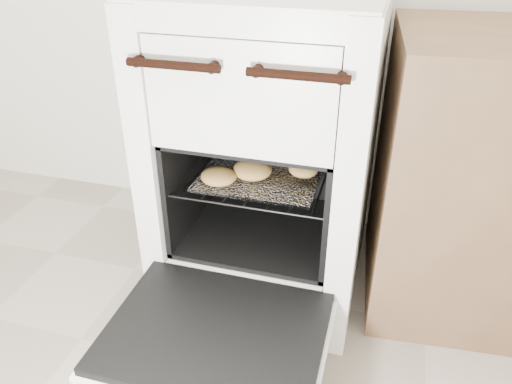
% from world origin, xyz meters
% --- Properties ---
extents(stove, '(0.62, 0.69, 0.94)m').
position_xyz_m(stove, '(0.13, 1.16, 0.46)').
color(stove, silver).
rests_on(stove, ground).
extents(oven_door, '(0.55, 0.43, 0.04)m').
position_xyz_m(oven_door, '(0.13, 0.64, 0.21)').
color(oven_door, black).
rests_on(oven_door, stove).
extents(oven_rack, '(0.45, 0.43, 0.01)m').
position_xyz_m(oven_rack, '(0.13, 1.09, 0.43)').
color(oven_rack, black).
rests_on(oven_rack, stove).
extents(foil_sheet, '(0.35, 0.31, 0.01)m').
position_xyz_m(foil_sheet, '(0.13, 1.07, 0.44)').
color(foil_sheet, white).
rests_on(foil_sheet, oven_rack).
extents(baked_rolls, '(0.36, 0.32, 0.05)m').
position_xyz_m(baked_rolls, '(0.12, 1.06, 0.47)').
color(baked_rolls, '#B68E49').
rests_on(baked_rolls, foil_sheet).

